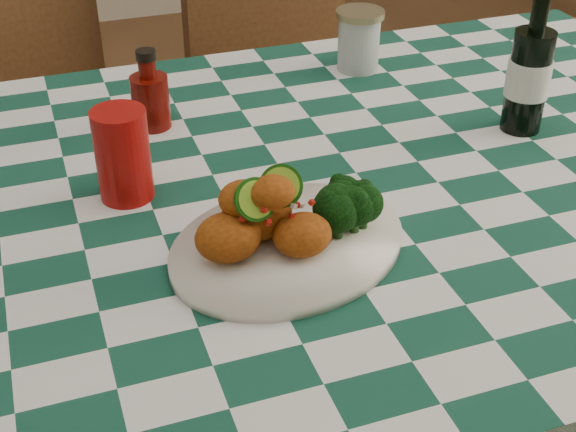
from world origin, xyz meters
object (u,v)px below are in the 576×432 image
object	(u,v)px
plate	(288,246)
fried_chicken_pile	(270,211)
mason_jar	(359,40)
wooden_chair_right	(303,132)
red_tumbler	(123,155)
dining_table	(291,378)
beer_bottle	(531,61)
wooden_chair_left	(76,166)
ketchup_bottle	(149,89)

from	to	relation	value
plate	fried_chicken_pile	size ratio (longest dim) A/B	2.07
mason_jar	wooden_chair_right	bearing A→B (deg)	86.15
mason_jar	red_tumbler	bearing A→B (deg)	-147.76
dining_table	beer_bottle	distance (m)	0.66
red_tumbler	beer_bottle	bearing A→B (deg)	-0.41
wooden_chair_left	wooden_chair_right	distance (m)	0.55
dining_table	beer_bottle	xyz separation A→B (m)	(0.41, 0.04, 0.51)
beer_bottle	wooden_chair_right	world-z (taller)	beer_bottle
red_tumbler	mason_jar	xyz separation A→B (m)	(0.49, 0.31, -0.01)
plate	mason_jar	size ratio (longest dim) A/B	2.83
mason_jar	beer_bottle	bearing A→B (deg)	-63.87
plate	wooden_chair_right	world-z (taller)	wooden_chair_right
beer_bottle	wooden_chair_left	bearing A→B (deg)	133.61
wooden_chair_right	fried_chicken_pile	bearing A→B (deg)	-121.41
fried_chicken_pile	mason_jar	bearing A→B (deg)	56.23
mason_jar	beer_bottle	size ratio (longest dim) A/B	0.48
red_tumbler	mason_jar	size ratio (longest dim) A/B	1.17
ketchup_bottle	wooden_chair_left	size ratio (longest dim) A/B	0.15
fried_chicken_pile	wooden_chair_right	size ratio (longest dim) A/B	0.17
dining_table	wooden_chair_left	xyz separation A→B (m)	(-0.27, 0.76, 0.06)
red_tumbler	wooden_chair_right	world-z (taller)	wooden_chair_right
fried_chicken_pile	ketchup_bottle	bearing A→B (deg)	99.89
mason_jar	beer_bottle	distance (m)	0.36
red_tumbler	mason_jar	distance (m)	0.58
wooden_chair_left	plate	bearing A→B (deg)	-101.28
beer_bottle	dining_table	bearing A→B (deg)	-173.96
wooden_chair_right	red_tumbler	bearing A→B (deg)	-136.22
beer_bottle	wooden_chair_left	size ratio (longest dim) A/B	0.26
red_tumbler	wooden_chair_right	distance (m)	0.92
wooden_chair_right	mason_jar	bearing A→B (deg)	-102.39
ketchup_bottle	wooden_chair_right	bearing A→B (deg)	46.61
beer_bottle	wooden_chair_right	bearing A→B (deg)	100.97
beer_bottle	wooden_chair_left	distance (m)	1.09
ketchup_bottle	beer_bottle	distance (m)	0.61
plate	ketchup_bottle	bearing A→B (deg)	103.08
dining_table	ketchup_bottle	bearing A→B (deg)	121.58
red_tumbler	wooden_chair_left	xyz separation A→B (m)	(-0.04, 0.71, -0.40)
red_tumbler	ketchup_bottle	size ratio (longest dim) A/B	1.01
wooden_chair_left	dining_table	bearing A→B (deg)	-94.64
red_tumbler	wooden_chair_left	size ratio (longest dim) A/B	0.15
beer_bottle	fried_chicken_pile	bearing A→B (deg)	-158.19
plate	beer_bottle	bearing A→B (deg)	22.79
plate	ketchup_bottle	world-z (taller)	ketchup_bottle
plate	red_tumbler	size ratio (longest dim) A/B	2.42
fried_chicken_pile	ketchup_bottle	size ratio (longest dim) A/B	1.18
red_tumbler	wooden_chair_left	bearing A→B (deg)	92.91
wooden_chair_left	ketchup_bottle	bearing A→B (deg)	-101.51
ketchup_bottle	mason_jar	bearing A→B (deg)	14.42
fried_chicken_pile	mason_jar	xyz separation A→B (m)	(0.34, 0.51, -0.01)
fried_chicken_pile	beer_bottle	xyz separation A→B (m)	(0.50, 0.20, 0.05)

